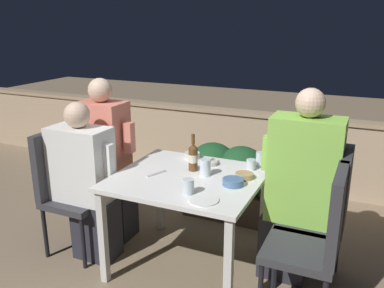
{
  "coord_description": "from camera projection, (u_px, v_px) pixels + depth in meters",
  "views": [
    {
      "loc": [
        1.12,
        -2.43,
        1.78
      ],
      "look_at": [
        0.0,
        0.07,
        0.94
      ],
      "focal_mm": 38.0,
      "sensor_mm": 36.0,
      "label": 1
    }
  ],
  "objects": [
    {
      "name": "parapet_wall",
      "position": [
        256.0,
        148.0,
        4.53
      ],
      "size": [
        9.0,
        0.18,
        0.82
      ],
      "color": "tan",
      "rests_on": "ground_plane"
    },
    {
      "name": "fork_0",
      "position": [
        157.0,
        174.0,
        2.91
      ],
      "size": [
        0.08,
        0.16,
        0.01
      ],
      "color": "silver",
      "rests_on": "dining_table"
    },
    {
      "name": "dining_table",
      "position": [
        188.0,
        188.0,
        2.89
      ],
      "size": [
        1.02,
        0.92,
        0.72
      ],
      "color": "white",
      "rests_on": "ground_plane"
    },
    {
      "name": "glass_cup_2",
      "position": [
        205.0,
        167.0,
        2.87
      ],
      "size": [
        0.08,
        0.08,
        0.12
      ],
      "color": "silver",
      "rests_on": "dining_table"
    },
    {
      "name": "chair_left_far",
      "position": [
        89.0,
        167.0,
        3.45
      ],
      "size": [
        0.43,
        0.42,
        0.98
      ],
      "color": "#333338",
      "rests_on": "ground_plane"
    },
    {
      "name": "person_coral_top",
      "position": [
        108.0,
        159.0,
        3.34
      ],
      "size": [
        0.48,
        0.26,
        1.35
      ],
      "color": "#282833",
      "rests_on": "ground_plane"
    },
    {
      "name": "plate_0",
      "position": [
        204.0,
        200.0,
        2.48
      ],
      "size": [
        0.19,
        0.19,
        0.01
      ],
      "color": "white",
      "rests_on": "dining_table"
    },
    {
      "name": "glass_cup_0",
      "position": [
        251.0,
        165.0,
        2.98
      ],
      "size": [
        0.07,
        0.07,
        0.08
      ],
      "color": "silver",
      "rests_on": "dining_table"
    },
    {
      "name": "bowl_1",
      "position": [
        192.0,
        155.0,
        3.24
      ],
      "size": [
        0.12,
        0.12,
        0.05
      ],
      "color": "beige",
      "rests_on": "dining_table"
    },
    {
      "name": "bowl_0",
      "position": [
        244.0,
        175.0,
        2.83
      ],
      "size": [
        0.13,
        0.13,
        0.04
      ],
      "color": "tan",
      "rests_on": "dining_table"
    },
    {
      "name": "person_white_polo",
      "position": [
        86.0,
        182.0,
        3.06
      ],
      "size": [
        0.51,
        0.26,
        1.22
      ],
      "color": "#282833",
      "rests_on": "ground_plane"
    },
    {
      "name": "bowl_3",
      "position": [
        210.0,
        162.0,
        3.09
      ],
      "size": [
        0.12,
        0.12,
        0.03
      ],
      "color": "beige",
      "rests_on": "dining_table"
    },
    {
      "name": "planter_hedge",
      "position": [
        241.0,
        179.0,
        3.71
      ],
      "size": [
        1.02,
        0.47,
        0.69
      ],
      "color": "brown",
      "rests_on": "ground_plane"
    },
    {
      "name": "ground_plane",
      "position": [
        188.0,
        265.0,
        3.08
      ],
      "size": [
        16.0,
        16.0,
        0.0
      ],
      "primitive_type": "plane",
      "color": "#847056"
    },
    {
      "name": "bowl_2",
      "position": [
        233.0,
        181.0,
        2.71
      ],
      "size": [
        0.14,
        0.14,
        0.05
      ],
      "color": "#4C709E",
      "rests_on": "dining_table"
    },
    {
      "name": "glass_cup_1",
      "position": [
        188.0,
        186.0,
        2.57
      ],
      "size": [
        0.07,
        0.07,
        0.1
      ],
      "color": "silver",
      "rests_on": "dining_table"
    },
    {
      "name": "potted_plant",
      "position": [
        103.0,
        154.0,
        4.1
      ],
      "size": [
        0.34,
        0.34,
        0.78
      ],
      "color": "#B2A899",
      "rests_on": "ground_plane"
    },
    {
      "name": "beer_bottle",
      "position": [
        193.0,
        157.0,
        2.95
      ],
      "size": [
        0.07,
        0.07,
        0.28
      ],
      "color": "brown",
      "rests_on": "dining_table"
    },
    {
      "name": "person_green_blouse",
      "position": [
        299.0,
        188.0,
        2.75
      ],
      "size": [
        0.52,
        0.26,
        1.37
      ],
      "color": "#282833",
      "rests_on": "ground_plane"
    },
    {
      "name": "chair_left_near",
      "position": [
        65.0,
        181.0,
        3.15
      ],
      "size": [
        0.43,
        0.42,
        0.98
      ],
      "color": "#333338",
      "rests_on": "ground_plane"
    },
    {
      "name": "chair_right_far",
      "position": [
        328.0,
        208.0,
        2.7
      ],
      "size": [
        0.43,
        0.42,
        0.98
      ],
      "color": "#333338",
      "rests_on": "ground_plane"
    },
    {
      "name": "glass_cup_3",
      "position": [
        260.0,
        159.0,
        3.04
      ],
      "size": [
        0.07,
        0.07,
        0.11
      ],
      "color": "silver",
      "rests_on": "dining_table"
    },
    {
      "name": "chair_right_near",
      "position": [
        319.0,
        234.0,
        2.38
      ],
      "size": [
        0.43,
        0.42,
        0.98
      ],
      "color": "#333338",
      "rests_on": "ground_plane"
    }
  ]
}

